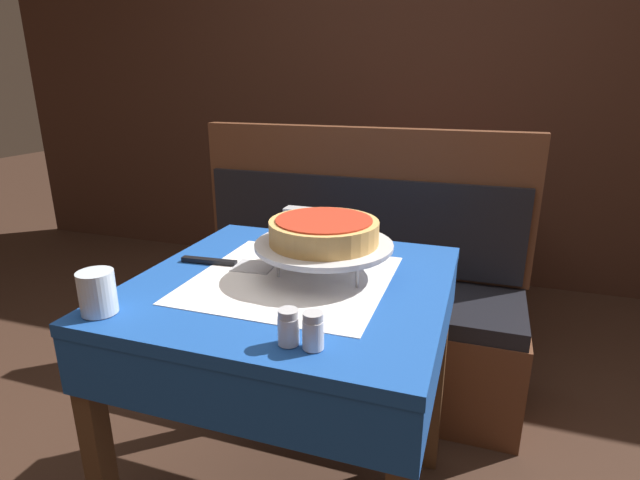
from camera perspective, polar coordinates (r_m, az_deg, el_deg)
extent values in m
cube|color=#194799|center=(1.26, -3.25, -5.12)|extent=(0.76, 0.76, 0.03)
cube|color=white|center=(1.25, -3.27, -4.45)|extent=(0.47, 0.47, 0.00)
cube|color=#194799|center=(1.29, -3.19, -8.53)|extent=(0.76, 0.76, 0.14)
cube|color=#4C331E|center=(1.38, -23.70, -23.16)|extent=(0.05, 0.05, 0.73)
cube|color=#4C331E|center=(1.84, -9.16, -10.59)|extent=(0.05, 0.05, 0.73)
cube|color=#4C331E|center=(1.67, 13.16, -14.15)|extent=(0.05, 0.05, 0.73)
cube|color=red|center=(2.70, 11.39, 7.40)|extent=(0.78, 0.78, 0.03)
cube|color=white|center=(2.70, 11.42, 7.73)|extent=(0.48, 0.48, 0.00)
cube|color=red|center=(2.71, 11.29, 5.83)|extent=(0.78, 0.78, 0.12)
cube|color=#4C331E|center=(2.54, 1.79, -2.01)|extent=(0.05, 0.05, 0.74)
cube|color=#4C331E|center=(2.44, 17.96, -3.76)|extent=(0.05, 0.05, 0.74)
cube|color=#4C331E|center=(3.19, 5.52, 2.16)|extent=(0.05, 0.05, 0.74)
cube|color=#4C331E|center=(3.11, 18.32, 0.91)|extent=(0.05, 0.05, 0.74)
cube|color=brown|center=(2.12, 2.97, -11.46)|extent=(1.37, 0.46, 0.40)
cube|color=black|center=(2.01, 3.08, -5.78)|extent=(1.35, 0.45, 0.06)
cube|color=brown|center=(2.09, 4.71, 4.58)|extent=(1.37, 0.06, 0.60)
cube|color=black|center=(2.07, 4.36, 1.93)|extent=(1.32, 0.02, 0.38)
cube|color=#3D2319|center=(3.19, 11.35, 17.01)|extent=(6.00, 0.04, 2.40)
cylinder|color=#ADADB2|center=(1.37, 1.98, -0.81)|extent=(0.01, 0.01, 0.07)
cylinder|color=#ADADB2|center=(1.25, -4.87, -2.81)|extent=(0.01, 0.01, 0.07)
cylinder|color=#ADADB2|center=(1.19, 4.23, -3.95)|extent=(0.01, 0.01, 0.07)
cylinder|color=#ADADB2|center=(1.25, 0.44, -1.13)|extent=(0.24, 0.24, 0.01)
cylinder|color=silver|center=(1.25, 0.44, -0.88)|extent=(0.34, 0.34, 0.01)
cylinder|color=silver|center=(1.25, 0.44, -0.53)|extent=(0.35, 0.35, 0.01)
cylinder|color=tan|center=(1.24, 0.44, 0.95)|extent=(0.27, 0.27, 0.06)
cylinder|color=red|center=(1.23, 0.45, 2.27)|extent=(0.24, 0.24, 0.01)
cube|color=#BCBCC1|center=(1.33, -7.54, -3.04)|extent=(0.11, 0.09, 0.00)
cube|color=black|center=(1.38, -12.56, -2.35)|extent=(0.16, 0.03, 0.01)
cylinder|color=silver|center=(1.16, -24.10, -5.48)|extent=(0.08, 0.08, 0.09)
cylinder|color=silver|center=(0.95, -3.63, -10.28)|extent=(0.04, 0.04, 0.05)
cylinder|color=#B7B7BC|center=(0.93, -3.67, -8.39)|extent=(0.04, 0.04, 0.02)
cylinder|color=silver|center=(0.93, -0.79, -10.72)|extent=(0.04, 0.04, 0.06)
cylinder|color=#B7B7BC|center=(0.92, -0.80, -8.76)|extent=(0.04, 0.04, 0.02)
cube|color=#B2B2B7|center=(1.57, -2.22, 2.06)|extent=(0.10, 0.05, 0.09)
cube|color=black|center=(2.78, 12.56, 8.32)|extent=(0.13, 0.13, 0.03)
cylinder|color=black|center=(2.77, 12.69, 10.13)|extent=(0.01, 0.01, 0.15)
cylinder|color=#99194C|center=(2.81, 12.76, 9.88)|extent=(0.04, 0.04, 0.11)
cylinder|color=white|center=(2.76, 11.91, 9.78)|extent=(0.04, 0.04, 0.11)
cylinder|color=red|center=(2.75, 13.33, 9.67)|extent=(0.04, 0.04, 0.11)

